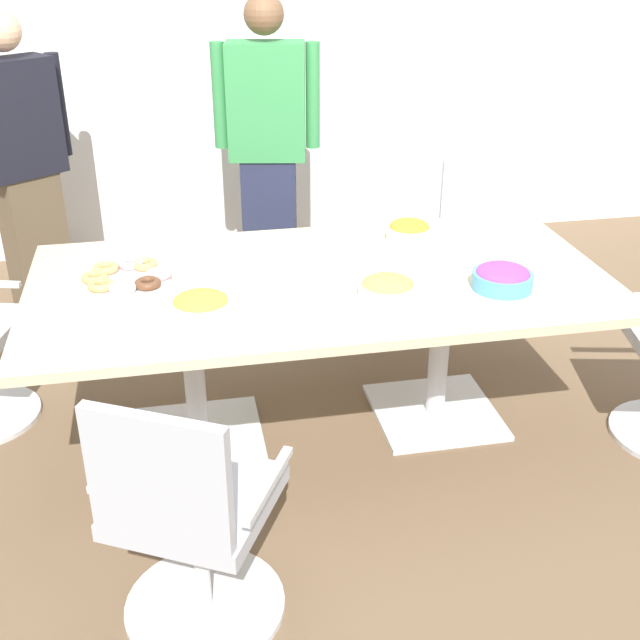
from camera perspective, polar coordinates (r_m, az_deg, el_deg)
The scene contains 13 objects.
ground_plane at distance 3.71m, azimuth 0.00°, elevation -7.67°, with size 10.00×10.00×0.01m, color brown.
back_wall at distance 5.48m, azimuth -5.12°, elevation 19.45°, with size 8.00×0.10×2.80m, color white.
conference_table at distance 3.39m, azimuth 0.00°, elevation 1.13°, with size 2.40×1.20×0.75m.
office_chair_0 at distance 2.60m, azimuth -9.25°, elevation -14.22°, with size 0.73×0.73×0.91m.
office_chair_2 at distance 4.53m, azimuth 5.20°, elevation 4.82°, with size 0.75×0.75×0.91m.
person_standing_0 at distance 4.84m, azimuth -20.41°, elevation 10.49°, with size 0.54×0.43×1.67m.
person_standing_1 at distance 4.78m, azimuth -3.76°, elevation 12.34°, with size 0.61×0.30×1.73m.
snack_bowl_chips_orange at distance 3.72m, azimuth 6.37°, elevation 6.30°, with size 0.21×0.21×0.11m.
snack_bowl_candy_mix at distance 3.31m, azimuth 12.88°, elevation 2.99°, with size 0.25×0.25×0.10m.
snack_bowl_cookies at distance 3.16m, azimuth 4.84°, elevation 2.32°, with size 0.23×0.23×0.08m.
snack_bowl_chips_yellow at distance 3.04m, azimuth -8.49°, elevation 1.08°, with size 0.24×0.24×0.08m.
donut_platter at distance 3.39m, azimuth -13.63°, elevation 3.00°, with size 0.36×0.36×0.04m.
plate_stack at distance 3.42m, azimuth 2.15°, elevation 3.97°, with size 0.23×0.23×0.04m.
Camera 1 is at (-0.59, -3.00, 2.10)m, focal length 44.91 mm.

